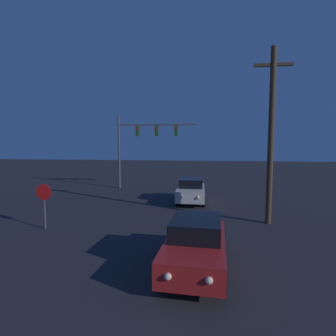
{
  "coord_description": "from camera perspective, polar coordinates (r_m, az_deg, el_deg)",
  "views": [
    {
      "loc": [
        1.93,
        -1.26,
        3.92
      ],
      "look_at": [
        0.0,
        13.87,
        2.5
      ],
      "focal_mm": 28.0,
      "sensor_mm": 36.0,
      "label": 1
    }
  ],
  "objects": [
    {
      "name": "utility_pole",
      "position": [
        13.57,
        21.52,
        6.93
      ],
      "size": [
        1.78,
        0.28,
        8.44
      ],
      "color": "#4C3823",
      "rests_on": "ground_plane"
    },
    {
      "name": "stop_sign",
      "position": [
        13.26,
        -25.38,
        -5.9
      ],
      "size": [
        0.72,
        0.07,
        2.09
      ],
      "color": "#4C4C51",
      "rests_on": "ground_plane"
    },
    {
      "name": "car_near",
      "position": [
        8.54,
        6.02,
        -16.12
      ],
      "size": [
        2.03,
        4.1,
        1.58
      ],
      "rotation": [
        0.0,
        0.0,
        3.08
      ],
      "color": "#B21E1E",
      "rests_on": "ground_plane"
    },
    {
      "name": "car_far",
      "position": [
        17.71,
        5.04,
        -4.85
      ],
      "size": [
        1.84,
        4.02,
        1.58
      ],
      "rotation": [
        0.0,
        0.0,
        3.14
      ],
      "color": "beige",
      "rests_on": "ground_plane"
    },
    {
      "name": "traffic_signal_mast",
      "position": [
        22.95,
        -5.79,
        6.43
      ],
      "size": [
        6.81,
        0.3,
        6.3
      ],
      "color": "#4C4C51",
      "rests_on": "ground_plane"
    }
  ]
}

